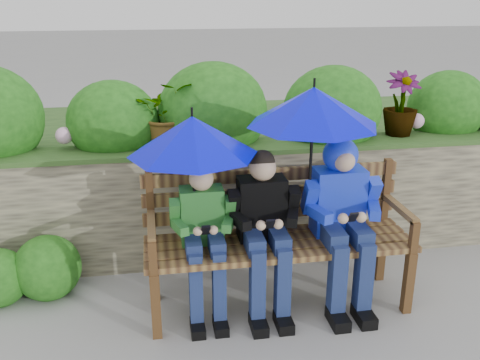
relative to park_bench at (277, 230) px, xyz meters
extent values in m
plane|color=gray|center=(-0.26, 0.04, -0.59)|extent=(60.00, 60.00, 0.00)
cube|color=#504C3F|center=(-0.26, 0.79, -0.09)|extent=(8.00, 0.40, 1.00)
cube|color=#23461C|center=(-0.26, 0.79, 0.42)|extent=(8.00, 0.42, 0.04)
cube|color=#23461C|center=(-0.26, 1.99, -0.11)|extent=(8.00, 2.00, 0.96)
ellipsoid|color=#1A4D13|center=(-1.19, 0.98, 0.64)|extent=(0.77, 0.62, 0.69)
ellipsoid|color=#1A4D13|center=(-0.35, 0.99, 0.69)|extent=(0.95, 0.76, 0.85)
ellipsoid|color=#1A4D13|center=(0.71, 0.93, 0.68)|extent=(0.88, 0.71, 0.80)
ellipsoid|color=#1A4D13|center=(1.88, 1.05, 0.64)|extent=(0.77, 0.61, 0.69)
sphere|color=#DFA8CD|center=(-1.59, 0.89, 0.56)|extent=(0.14, 0.14, 0.14)
sphere|color=#DFA8CD|center=(-0.15, 0.89, 0.56)|extent=(0.14, 0.14, 0.14)
sphere|color=#DFA8CD|center=(1.49, 0.89, 0.56)|extent=(0.14, 0.14, 0.14)
imported|color=#1A4D13|center=(-0.74, 0.89, 0.71)|extent=(0.49, 0.43, 0.55)
imported|color=#1A4D13|center=(1.33, 0.89, 0.72)|extent=(0.32, 0.32, 0.57)
sphere|color=#1A4D13|center=(-1.74, 0.39, -0.37)|extent=(0.52, 0.52, 0.52)
cube|color=#482F17|center=(-0.92, -0.34, -0.34)|extent=(0.07, 0.07, 0.49)
cube|color=#482F17|center=(-0.92, 0.15, -0.34)|extent=(0.07, 0.07, 0.49)
cube|color=#482F17|center=(0.92, -0.34, -0.34)|extent=(0.07, 0.07, 0.49)
cube|color=#482F17|center=(0.92, 0.15, -0.34)|extent=(0.07, 0.07, 0.49)
cube|color=#4B311C|center=(0.00, -0.30, -0.08)|extent=(1.97, 0.11, 0.04)
cube|color=#4B311C|center=(0.00, -0.16, -0.08)|extent=(1.97, 0.11, 0.04)
cube|color=#4B311C|center=(0.00, -0.02, -0.08)|extent=(1.97, 0.11, 0.04)
cube|color=#4B311C|center=(0.00, 0.13, -0.08)|extent=(1.97, 0.11, 0.04)
cube|color=#482F17|center=(-0.92, 0.18, 0.17)|extent=(0.05, 0.05, 0.55)
cube|color=#4B311C|center=(-0.92, -0.09, 0.14)|extent=(0.05, 0.51, 0.04)
cube|color=#482F17|center=(-0.92, -0.34, 0.02)|extent=(0.05, 0.05, 0.24)
cube|color=#482F17|center=(0.92, 0.18, 0.17)|extent=(0.05, 0.05, 0.55)
cube|color=#4B311C|center=(0.92, -0.09, 0.14)|extent=(0.05, 0.51, 0.04)
cube|color=#482F17|center=(0.92, -0.34, 0.02)|extent=(0.05, 0.05, 0.24)
cube|color=#4B311C|center=(0.00, 0.19, 0.07)|extent=(1.97, 0.04, 0.10)
cube|color=#4B311C|center=(0.00, 0.19, 0.22)|extent=(1.97, 0.04, 0.10)
cube|color=#4B311C|center=(0.00, 0.19, 0.37)|extent=(1.97, 0.04, 0.10)
cube|color=#19711E|center=(-0.56, 0.01, 0.15)|extent=(0.31, 0.18, 0.42)
sphere|color=tan|center=(-0.56, -0.01, 0.44)|extent=(0.17, 0.17, 0.17)
sphere|color=gold|center=(-0.56, 0.00, 0.47)|extent=(0.16, 0.16, 0.16)
cube|color=#191D43|center=(-0.64, -0.14, 0.00)|extent=(0.11, 0.29, 0.11)
cube|color=#191D43|center=(-0.64, -0.28, -0.30)|extent=(0.09, 0.10, 0.59)
cube|color=black|center=(-0.64, -0.34, -0.55)|extent=(0.10, 0.20, 0.07)
cube|color=#191D43|center=(-0.48, -0.14, 0.00)|extent=(0.11, 0.29, 0.11)
cube|color=#191D43|center=(-0.48, -0.28, -0.30)|extent=(0.09, 0.10, 0.59)
cube|color=black|center=(-0.48, -0.34, -0.55)|extent=(0.10, 0.20, 0.07)
cube|color=#19711E|center=(-0.75, -0.04, 0.21)|extent=(0.07, 0.17, 0.23)
cube|color=#19711E|center=(-0.72, -0.15, 0.14)|extent=(0.12, 0.19, 0.06)
sphere|color=tan|center=(-0.61, -0.24, 0.14)|extent=(0.06, 0.06, 0.06)
cube|color=#19711E|center=(-0.36, -0.04, 0.21)|extent=(0.07, 0.17, 0.23)
cube|color=#19711E|center=(-0.39, -0.15, 0.14)|extent=(0.12, 0.19, 0.06)
sphere|color=tan|center=(-0.50, -0.24, 0.14)|extent=(0.06, 0.06, 0.06)
cube|color=black|center=(-0.56, -0.25, 0.15)|extent=(0.06, 0.07, 0.09)
cube|color=black|center=(-0.12, 0.01, 0.18)|extent=(0.34, 0.20, 0.47)
sphere|color=tan|center=(-0.12, -0.01, 0.50)|extent=(0.19, 0.19, 0.19)
sphere|color=black|center=(-0.12, 0.00, 0.53)|extent=(0.18, 0.18, 0.18)
cube|color=#191D43|center=(-0.21, -0.15, 0.01)|extent=(0.12, 0.32, 0.12)
cube|color=#191D43|center=(-0.21, -0.32, -0.29)|extent=(0.10, 0.11, 0.60)
cube|color=black|center=(-0.21, -0.38, -0.55)|extent=(0.11, 0.22, 0.08)
cube|color=#191D43|center=(-0.03, -0.15, 0.01)|extent=(0.12, 0.32, 0.12)
cube|color=#191D43|center=(-0.03, -0.32, -0.29)|extent=(0.10, 0.11, 0.60)
cube|color=black|center=(-0.03, -0.38, -0.55)|extent=(0.11, 0.22, 0.08)
cube|color=black|center=(-0.34, -0.04, 0.24)|extent=(0.08, 0.19, 0.26)
cube|color=black|center=(-0.31, -0.17, 0.17)|extent=(0.13, 0.21, 0.07)
sphere|color=tan|center=(-0.18, -0.26, 0.17)|extent=(0.07, 0.07, 0.07)
cube|color=black|center=(0.10, -0.04, 0.24)|extent=(0.08, 0.19, 0.26)
cube|color=black|center=(0.07, -0.17, 0.17)|extent=(0.13, 0.21, 0.07)
sphere|color=tan|center=(-0.06, -0.26, 0.17)|extent=(0.07, 0.07, 0.07)
cube|color=black|center=(-0.12, -0.27, 0.18)|extent=(0.06, 0.07, 0.09)
cube|color=#163ABE|center=(0.46, 0.01, 0.20)|extent=(0.37, 0.22, 0.50)
sphere|color=tan|center=(0.46, -0.01, 0.54)|extent=(0.21, 0.21, 0.21)
sphere|color=#163ABE|center=(0.46, 0.02, 0.55)|extent=(0.26, 0.26, 0.26)
sphere|color=tan|center=(0.46, -0.06, 0.53)|extent=(0.16, 0.16, 0.16)
cube|color=#191D43|center=(0.37, -0.17, 0.01)|extent=(0.13, 0.35, 0.13)
cube|color=#191D43|center=(0.37, -0.34, -0.29)|extent=(0.11, 0.12, 0.60)
cube|color=black|center=(0.37, -0.41, -0.55)|extent=(0.12, 0.24, 0.09)
cube|color=#191D43|center=(0.56, -0.17, 0.01)|extent=(0.13, 0.35, 0.13)
cube|color=#191D43|center=(0.56, -0.34, -0.29)|extent=(0.11, 0.12, 0.60)
cube|color=black|center=(0.56, -0.41, -0.55)|extent=(0.12, 0.24, 0.09)
cube|color=#163ABE|center=(0.23, -0.05, 0.26)|extent=(0.09, 0.20, 0.28)
cube|color=#163ABE|center=(0.26, -0.19, 0.19)|extent=(0.14, 0.23, 0.08)
sphere|color=tan|center=(0.40, -0.29, 0.19)|extent=(0.08, 0.08, 0.08)
cube|color=#163ABE|center=(0.70, -0.05, 0.26)|extent=(0.09, 0.20, 0.28)
cube|color=#163ABE|center=(0.67, -0.19, 0.19)|extent=(0.14, 0.23, 0.08)
sphere|color=tan|center=(0.53, -0.29, 0.19)|extent=(0.08, 0.08, 0.08)
cube|color=black|center=(0.46, -0.30, 0.20)|extent=(0.06, 0.07, 0.09)
cone|color=#0106F1|center=(-0.61, -0.04, 0.76)|extent=(0.89, 0.89, 0.26)
cylinder|color=black|center=(-0.61, -0.04, 0.92)|extent=(0.02, 0.02, 0.06)
cylinder|color=black|center=(-0.61, -0.04, 0.47)|extent=(0.02, 0.02, 0.57)
sphere|color=black|center=(-0.61, -0.04, 0.19)|extent=(0.04, 0.04, 0.04)
cone|color=#0106F1|center=(0.22, -0.05, 0.93)|extent=(0.93, 0.93, 0.27)
cylinder|color=black|center=(0.22, -0.05, 1.09)|extent=(0.02, 0.02, 0.06)
cylinder|color=black|center=(0.22, -0.05, 0.57)|extent=(0.02, 0.02, 0.73)
sphere|color=black|center=(0.22, -0.05, 0.21)|extent=(0.04, 0.04, 0.04)
camera|label=1|loc=(-0.88, -3.52, 1.68)|focal=40.00mm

